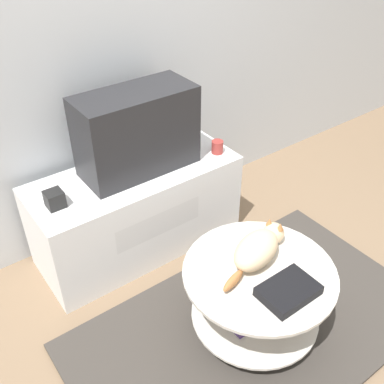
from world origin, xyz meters
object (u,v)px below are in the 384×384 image
Objects in this scene: tv at (137,132)px; speaker at (55,199)px; cat at (258,248)px; dvd_box at (289,290)px.

speaker is (-0.56, -0.06, -0.20)m from tv.
tv reaches higher than cat.
cat is at bearing 80.32° from dvd_box.
speaker reaches higher than cat.
tv is 0.95m from cat.
speaker is at bearing 112.81° from cat.
tv is 0.59m from speaker.
speaker is at bearing 120.67° from dvd_box.
dvd_box is at bearing -85.51° from tv.
speaker reaches higher than dvd_box.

